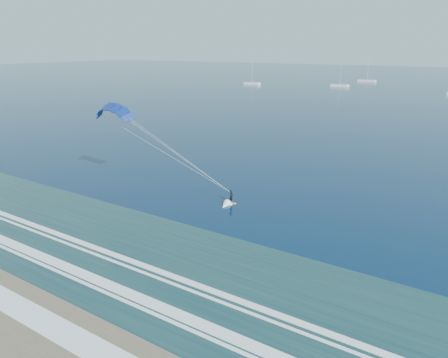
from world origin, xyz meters
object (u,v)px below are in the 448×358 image
Objects in this scene: kitesurfer_rig at (168,148)px; sailboat_0 at (252,84)px; sailboat_2 at (367,81)px; sailboat_1 at (340,86)px.

sailboat_0 is (-69.55, 154.41, -6.23)m from kitesurfer_rig.
kitesurfer_rig is 1.55× the size of sailboat_2.
sailboat_0 is at bearing 114.25° from kitesurfer_rig.
sailboat_0 is at bearing -133.72° from sailboat_2.
kitesurfer_rig is 169.47m from sailboat_0.
sailboat_2 reaches higher than sailboat_0.
kitesurfer_rig is at bearing -84.02° from sailboat_2.
sailboat_0 is 69.63m from sailboat_2.
sailboat_1 is 0.92× the size of sailboat_2.
kitesurfer_rig reaches higher than sailboat_0.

